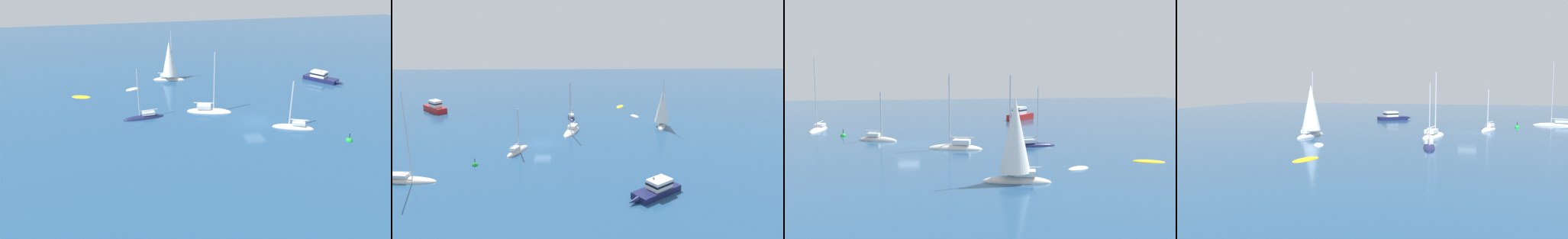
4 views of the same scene
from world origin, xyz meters
The scene contains 11 objects.
ground_plane centered at (0.00, 0.00, 0.00)m, with size 162.51×162.51×0.00m, color navy.
dinghy centered at (-14.97, 16.04, 0.00)m, with size 2.55×1.95×0.44m.
launch centered at (17.00, 13.76, 0.65)m, with size 5.23×6.36×1.87m.
sloop centered at (-14.12, 4.03, 0.11)m, with size 5.51×1.77×7.25m.
yacht centered at (3.82, -3.06, 0.15)m, with size 5.18×3.09×6.59m.
yacht_1 centered at (-5.21, 4.29, 0.15)m, with size 6.40×3.42×8.85m.
cabin_cruiser centered at (-19.60, -23.31, 0.87)m, with size 6.45×6.62×2.33m.
ketch centered at (13.07, -14.25, 0.12)m, with size 2.34×7.13×10.92m.
ketch_1 centered at (-8.35, 19.74, 3.07)m, with size 5.59×2.94×8.87m.
tender centered at (-22.82, 14.09, 0.00)m, with size 3.23×2.29×0.32m.
channel_buoy centered at (8.62, -7.62, 0.01)m, with size 0.75×0.75×1.31m.
Camera 2 is at (52.36, 5.76, 18.10)m, focal length 33.90 mm.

